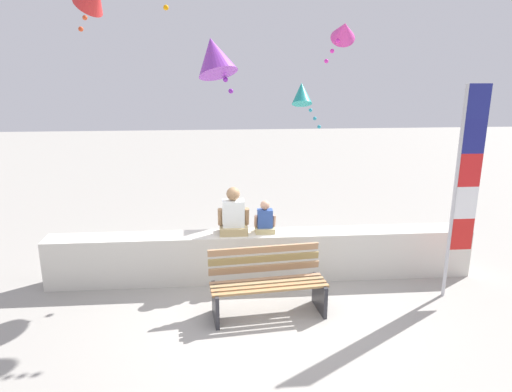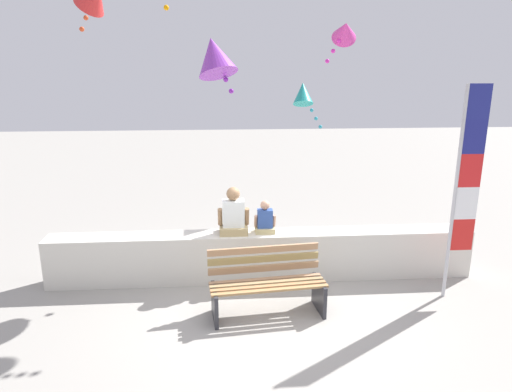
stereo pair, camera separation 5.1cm
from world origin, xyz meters
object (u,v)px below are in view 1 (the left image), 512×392
person_child (265,220)px  kite_magenta (344,31)px  kite_teal (302,94)px  person_adult (233,215)px  flag_banner (464,180)px  park_bench (267,284)px  kite_purple (214,56)px

person_child → kite_magenta: kite_magenta is taller
kite_teal → kite_magenta: 1.76m
person_adult → kite_magenta: kite_magenta is taller
kite_teal → kite_magenta: kite_magenta is taller
flag_banner → kite_teal: bearing=111.3°
person_adult → person_child: bearing=0.0°
park_bench → person_adult: bearing=110.7°
park_bench → person_child: bearing=86.1°
kite_purple → person_child: bearing=-40.6°
park_bench → kite_magenta: 5.00m
park_bench → kite_purple: kite_purple is taller
park_bench → kite_purple: (-0.66, 1.73, 3.03)m
person_adult → kite_magenta: 4.10m
flag_banner → kite_magenta: kite_magenta is taller
person_adult → person_child: person_adult is taller
kite_magenta → park_bench: bearing=-118.9°
kite_teal → person_adult: bearing=-116.6°
kite_teal → kite_magenta: (0.53, -1.19, 1.19)m
kite_magenta → kite_purple: bearing=-149.7°
kite_purple → person_adult: bearing=-69.0°
flag_banner → park_bench: bearing=-174.5°
flag_banner → kite_teal: size_ratio=2.89×
park_bench → kite_teal: size_ratio=1.52×
kite_teal → person_child: bearing=-109.2°
kite_teal → kite_purple: kite_purple is taller
flag_banner → kite_teal: flag_banner is taller
kite_teal → kite_purple: bearing=-125.6°
person_adult → kite_teal: kite_teal is taller
flag_banner → kite_teal: (-1.58, 4.04, 0.98)m
flag_banner → kite_purple: size_ratio=3.08×
person_child → flag_banner: flag_banner is taller
person_adult → person_child: 0.50m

